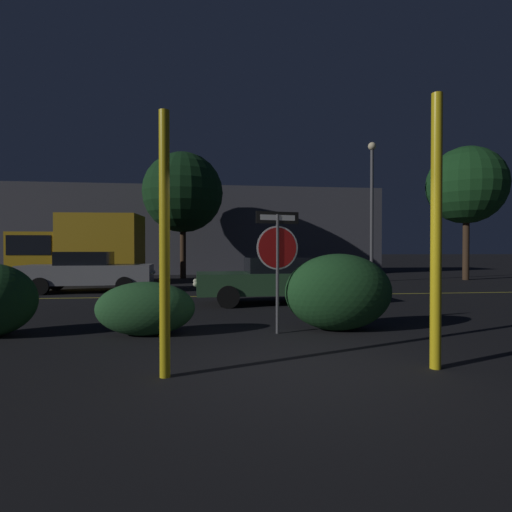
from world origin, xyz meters
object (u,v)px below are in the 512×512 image
at_px(yellow_pole_left, 165,244).
at_px(passing_car_2, 88,272).
at_px(hedge_bush_1, 146,309).
at_px(street_lamp, 372,198).
at_px(delivery_truck, 80,248).
at_px(stop_sign, 278,248).
at_px(hedge_bush_2, 339,292).
at_px(tree_1, 466,186).
at_px(yellow_pole_right, 436,232).
at_px(passing_car_3, 273,280).
at_px(tree_0, 183,193).

xyz_separation_m(yellow_pole_left, passing_car_2, (-3.87, 10.30, -0.87)).
height_order(hedge_bush_1, street_lamp, street_lamp).
distance_m(yellow_pole_left, passing_car_2, 11.04).
bearing_deg(delivery_truck, yellow_pole_left, -155.97).
bearing_deg(yellow_pole_left, passing_car_2, 110.59).
height_order(yellow_pole_left, hedge_bush_1, yellow_pole_left).
relative_size(stop_sign, hedge_bush_2, 1.08).
distance_m(delivery_truck, tree_1, 19.22).
bearing_deg(street_lamp, yellow_pole_right, -109.71).
height_order(hedge_bush_1, delivery_truck, delivery_truck).
relative_size(stop_sign, tree_1, 0.33).
relative_size(stop_sign, passing_car_2, 0.48).
height_order(stop_sign, passing_car_3, stop_sign).
xyz_separation_m(passing_car_3, tree_0, (-3.23, 10.59, 3.96)).
bearing_deg(delivery_truck, tree_0, -52.41).
height_order(hedge_bush_1, hedge_bush_2, hedge_bush_2).
bearing_deg(stop_sign, delivery_truck, 109.77).
height_order(passing_car_2, tree_0, tree_0).
distance_m(stop_sign, hedge_bush_1, 2.62).
distance_m(passing_car_3, tree_0, 11.76).
relative_size(delivery_truck, street_lamp, 0.83).
bearing_deg(tree_1, delivery_truck, -179.41).
distance_m(yellow_pole_right, tree_0, 17.86).
relative_size(hedge_bush_1, passing_car_2, 0.38).
bearing_deg(delivery_truck, stop_sign, -145.51).
bearing_deg(passing_car_3, tree_0, 14.89).
height_order(yellow_pole_right, street_lamp, street_lamp).
height_order(yellow_pole_right, hedge_bush_1, yellow_pole_right).
bearing_deg(hedge_bush_2, tree_0, 104.91).
bearing_deg(tree_1, street_lamp, -173.76).
relative_size(yellow_pole_right, passing_car_2, 0.77).
relative_size(tree_0, tree_1, 1.00).
relative_size(hedge_bush_1, street_lamp, 0.26).
bearing_deg(tree_0, hedge_bush_1, -88.90).
height_order(yellow_pole_left, tree_0, tree_0).
relative_size(yellow_pole_left, hedge_bush_2, 1.54).
xyz_separation_m(hedge_bush_2, passing_car_2, (-6.86, 7.83, 0.01)).
relative_size(yellow_pole_right, hedge_bush_1, 2.02).
height_order(yellow_pole_left, passing_car_3, yellow_pole_left).
distance_m(yellow_pole_right, passing_car_3, 6.68).
height_order(passing_car_2, delivery_truck, delivery_truck).
bearing_deg(hedge_bush_2, delivery_truck, 125.72).
bearing_deg(stop_sign, yellow_pole_left, -138.90).
xyz_separation_m(hedge_bush_1, passing_car_3, (2.95, 4.01, 0.19)).
distance_m(stop_sign, passing_car_3, 4.26).
bearing_deg(delivery_truck, tree_1, -86.14).
xyz_separation_m(yellow_pole_left, passing_car_3, (2.35, 6.44, -0.93)).
relative_size(hedge_bush_2, street_lamp, 0.31).
relative_size(hedge_bush_2, tree_0, 0.31).
bearing_deg(tree_1, yellow_pole_right, -125.58).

